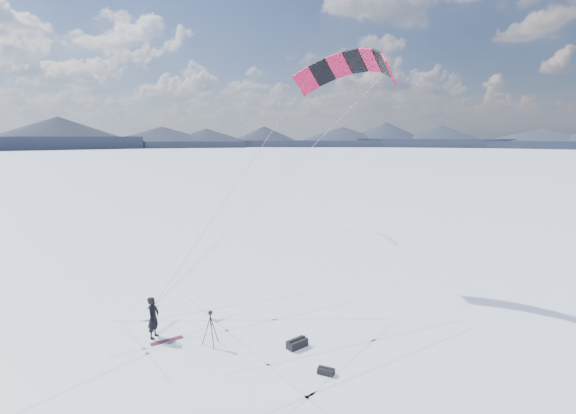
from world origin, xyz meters
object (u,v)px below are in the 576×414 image
object	(u,v)px
snowboard	(167,341)
gear_bag_b	(326,371)
snowkiter	(154,337)
gear_bag_a	(297,343)
tripod	(211,323)

from	to	relation	value
snowboard	gear_bag_b	xyz separation A→B (m)	(5.76, -4.17, 0.10)
snowkiter	gear_bag_a	bearing A→B (deg)	-88.77
snowboard	gear_bag_b	size ratio (longest dim) A/B	2.09
gear_bag_a	tripod	bearing A→B (deg)	137.94
snowkiter	gear_bag_b	xyz separation A→B (m)	(6.29, -4.67, 0.12)
snowboard	tripod	bearing A→B (deg)	-42.38
snowkiter	tripod	size ratio (longest dim) A/B	1.22
tripod	gear_bag_a	bearing A→B (deg)	-57.70
gear_bag_b	gear_bag_a	bearing A→B (deg)	141.61
tripod	gear_bag_b	bearing A→B (deg)	-79.77
gear_bag_b	snowboard	bearing A→B (deg)	-176.68
tripod	gear_bag_a	xyz separation A→B (m)	(3.45, -1.13, -0.81)
tripod	gear_bag_b	size ratio (longest dim) A/B	2.29
snowkiter	snowboard	xyz separation A→B (m)	(0.53, -0.49, 0.02)
snowboard	tripod	distance (m)	2.24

